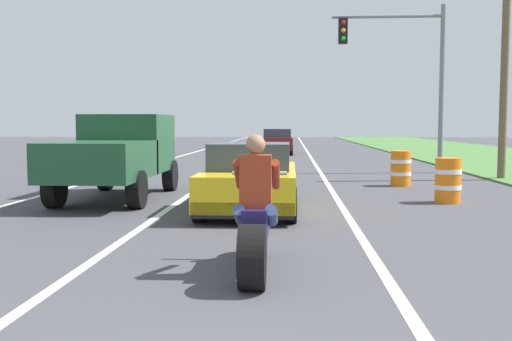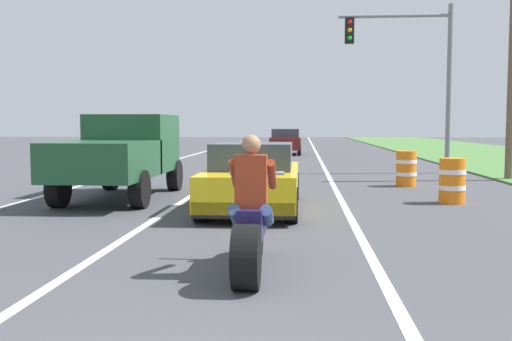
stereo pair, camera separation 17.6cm
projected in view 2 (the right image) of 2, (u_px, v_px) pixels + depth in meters
lane_stripe_left_solid at (143, 168)px, 23.10m from camera, size 0.14×120.00×0.01m
lane_stripe_right_solid at (325, 170)px, 22.54m from camera, size 0.14×120.00×0.01m
lane_stripe_centre_dashed at (233, 169)px, 22.82m from camera, size 0.14×120.00×0.01m
motorcycle_with_rider at (251, 224)px, 6.66m from camera, size 0.70×2.21×1.62m
sports_car_yellow at (253, 179)px, 11.80m from camera, size 1.84×4.30×1.37m
pickup_truck_left_lane_dark_green at (122, 151)px, 13.66m from camera, size 2.02×4.80×1.98m
traffic_light_mast_near at (415, 62)px, 20.74m from camera, size 4.04×0.34×6.00m
utility_pole_roadside at (512, 66)px, 17.92m from camera, size 0.24×0.24×7.06m
construction_barrel_nearest at (452, 181)px, 12.82m from camera, size 0.58×0.58×1.00m
construction_barrel_mid at (406, 168)px, 16.39m from camera, size 0.58×0.58×1.00m
distant_car_far_ahead at (286, 141)px, 34.20m from camera, size 1.80×4.00×1.50m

